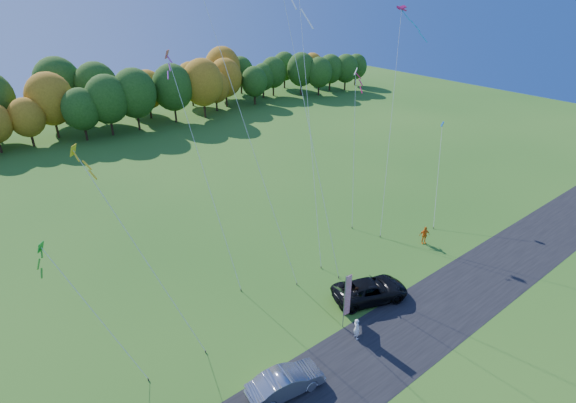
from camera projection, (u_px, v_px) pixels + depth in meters
ground at (340, 317)px, 32.50m from camera, size 160.00×160.00×0.00m
asphalt_strip at (382, 348)px, 29.70m from camera, size 90.00×6.00×0.01m
tree_line at (95, 133)px, 70.96m from camera, size 116.00×12.00×10.00m
black_suv at (370, 290)px, 33.99m from camera, size 6.37×4.55×1.61m
silver_sedan at (286, 382)px, 26.28m from camera, size 4.87×2.27×1.55m
person_tailgate_a at (356, 329)px, 30.25m from camera, size 0.51×0.65×1.59m
person_tailgate_b at (357, 296)px, 33.38m from camera, size 0.93×0.97×1.59m
person_east at (424, 235)px, 41.15m from camera, size 1.09×0.84×1.73m
feather_flag at (347, 295)px, 30.49m from camera, size 0.57×0.09×4.36m
kite_delta_blue at (229, 77)px, 31.06m from camera, size 6.07×11.05×32.68m
kite_parafoil_orange at (304, 60)px, 36.34m from camera, size 7.06×12.08×32.39m
kite_delta_red at (294, 25)px, 32.44m from camera, size 2.71×8.89×24.03m
kite_parafoil_rainbow at (391, 121)px, 42.40m from camera, size 9.03×6.73×19.99m
kite_diamond_yellow at (143, 257)px, 27.46m from camera, size 4.49×6.77×13.81m
kite_diamond_green at (96, 315)px, 26.33m from camera, size 3.62×5.55×8.94m
kite_diamond_white at (354, 149)px, 43.65m from camera, size 4.69×5.27×14.57m
kite_diamond_pink at (205, 174)px, 33.78m from camera, size 1.10×8.05×17.65m
kite_diamond_blue_low at (438, 175)px, 44.86m from camera, size 5.68×4.51×9.14m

